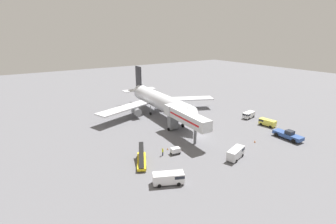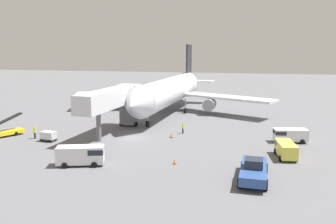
% 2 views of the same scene
% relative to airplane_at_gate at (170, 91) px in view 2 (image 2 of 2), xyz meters
% --- Properties ---
extents(ground_plane, '(300.00, 300.00, 0.00)m').
position_rel_airplane_at_gate_xyz_m(ground_plane, '(-0.99, -21.97, -4.71)').
color(ground_plane, slate).
extents(airplane_at_gate, '(43.21, 43.07, 14.30)m').
position_rel_airplane_at_gate_xyz_m(airplane_at_gate, '(0.00, 0.00, 0.00)').
color(airplane_at_gate, silver).
rests_on(airplane_at_gate, ground).
extents(jet_bridge, '(4.51, 17.45, 7.21)m').
position_rel_airplane_at_gate_xyz_m(jet_bridge, '(-4.72, -19.57, 0.67)').
color(jet_bridge, silver).
rests_on(jet_bridge, ground).
extents(pushback_tug, '(3.05, 7.53, 2.37)m').
position_rel_airplane_at_gate_xyz_m(pushback_tug, '(16.71, -35.80, -3.62)').
color(pushback_tug, '#2D4C8E').
rests_on(pushback_tug, ground).
extents(service_van_mid_right, '(5.64, 3.44, 2.27)m').
position_rel_airplane_at_gate_xyz_m(service_van_mid_right, '(-2.49, -35.40, -3.41)').
color(service_van_mid_right, silver).
rests_on(service_van_mid_right, ground).
extents(service_van_far_left, '(2.62, 4.91, 1.91)m').
position_rel_airplane_at_gate_xyz_m(service_van_far_left, '(20.61, -26.86, -3.60)').
color(service_van_far_left, '#E5DB4C').
rests_on(service_van_far_left, ground).
extents(service_van_far_center, '(4.88, 2.85, 1.96)m').
position_rel_airplane_at_gate_xyz_m(service_van_far_center, '(21.81, -19.24, -3.58)').
color(service_van_far_center, white).
rests_on(service_van_far_center, ground).
extents(baggage_cart_near_center, '(2.28, 1.59, 1.43)m').
position_rel_airplane_at_gate_xyz_m(baggage_cart_near_center, '(-12.23, -26.45, -3.91)').
color(baggage_cart_near_center, '#38383D').
rests_on(baggage_cart_near_center, ground).
extents(ground_crew_worker_foreground, '(0.39, 0.39, 1.86)m').
position_rel_airplane_at_gate_xyz_m(ground_crew_worker_foreground, '(-15.05, -25.56, -3.72)').
color(ground_crew_worker_foreground, '#1E2333').
rests_on(ground_crew_worker_foreground, ground).
extents(ground_crew_worker_midground, '(0.33, 0.33, 1.68)m').
position_rel_airplane_at_gate_xyz_m(ground_crew_worker_midground, '(5.91, -17.31, -3.82)').
color(ground_crew_worker_midground, '#1E2333').
rests_on(ground_crew_worker_midground, ground).
extents(safety_cone_alpha, '(0.49, 0.49, 0.74)m').
position_rel_airplane_at_gate_xyz_m(safety_cone_alpha, '(4.73, -20.42, -4.34)').
color(safety_cone_alpha, black).
rests_on(safety_cone_alpha, ground).
extents(safety_cone_bravo, '(0.32, 0.32, 0.50)m').
position_rel_airplane_at_gate_xyz_m(safety_cone_bravo, '(-12.54, -23.77, -4.46)').
color(safety_cone_bravo, black).
rests_on(safety_cone_bravo, ground).
extents(safety_cone_charlie, '(0.39, 0.39, 0.60)m').
position_rel_airplane_at_gate_xyz_m(safety_cone_charlie, '(7.79, -32.54, -4.41)').
color(safety_cone_charlie, black).
rests_on(safety_cone_charlie, ground).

